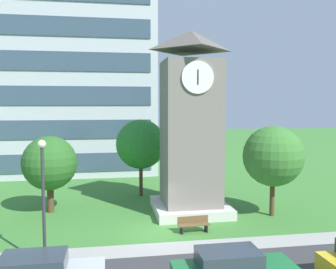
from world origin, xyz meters
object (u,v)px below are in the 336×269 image
object	(u,v)px
clock_tower	(191,132)
street_lamp	(43,188)
tree_streetside	(141,144)
tree_by_building	(50,163)
tree_near_tower	(273,156)
park_bench	(194,224)

from	to	relation	value
clock_tower	street_lamp	size ratio (longest dim) A/B	2.11
clock_tower	tree_streetside	bearing A→B (deg)	120.94
tree_by_building	tree_streetside	distance (m)	7.23
tree_streetside	tree_near_tower	bearing A→B (deg)	-39.41
street_lamp	tree_near_tower	size ratio (longest dim) A/B	0.97
park_bench	street_lamp	xyz separation A→B (m)	(-7.56, -3.13, 3.07)
park_bench	tree_streetside	distance (m)	9.64
tree_by_building	clock_tower	bearing A→B (deg)	-8.90
clock_tower	tree_by_building	size ratio (longest dim) A/B	2.34
clock_tower	park_bench	distance (m)	6.31
tree_near_tower	tree_streetside	world-z (taller)	tree_streetside
street_lamp	tree_by_building	size ratio (longest dim) A/B	1.11
clock_tower	tree_near_tower	size ratio (longest dim) A/B	2.05
tree_by_building	street_lamp	bearing A→B (deg)	-83.33
street_lamp	tree_near_tower	bearing A→B (deg)	21.71
tree_by_building	tree_streetside	size ratio (longest dim) A/B	0.85
tree_by_building	tree_near_tower	bearing A→B (deg)	-12.46
park_bench	street_lamp	bearing A→B (deg)	-157.52
tree_by_building	tree_near_tower	xyz separation A→B (m)	(14.27, -3.15, 0.58)
park_bench	tree_near_tower	xyz separation A→B (m)	(5.72, 2.16, 3.43)
clock_tower	street_lamp	bearing A→B (deg)	-139.70
tree_streetside	park_bench	bearing A→B (deg)	-75.85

